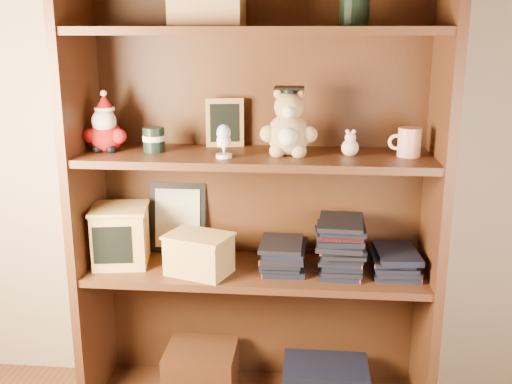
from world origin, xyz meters
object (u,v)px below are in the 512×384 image
at_px(grad_teddy_bear, 289,129).
at_px(treats_box, 121,235).
at_px(teacher_mug, 409,142).
at_px(bookcase, 257,200).

xyz_separation_m(grad_teddy_bear, treats_box, (-0.58, 0.01, -0.38)).
relative_size(grad_teddy_bear, teacher_mug, 2.16).
bearing_deg(grad_teddy_bear, teacher_mug, 1.02).
bearing_deg(treats_box, teacher_mug, 0.05).
height_order(grad_teddy_bear, teacher_mug, grad_teddy_bear).
bearing_deg(bookcase, teacher_mug, -5.90).
xyz_separation_m(grad_teddy_bear, teacher_mug, (0.38, 0.01, -0.04)).
distance_m(grad_teddy_bear, teacher_mug, 0.38).
distance_m(teacher_mug, treats_box, 1.02).
xyz_separation_m(bookcase, teacher_mug, (0.49, -0.05, 0.22)).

